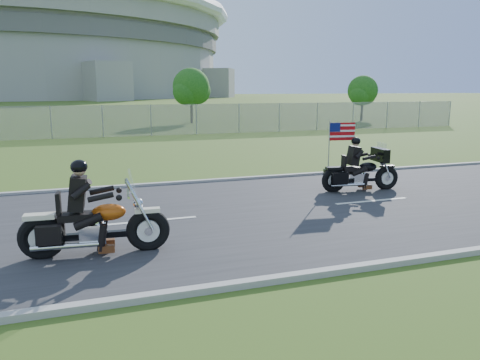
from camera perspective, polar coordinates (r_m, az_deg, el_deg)
name	(u,v)px	position (r m, az deg, el deg)	size (l,w,h in m)	color
ground	(232,215)	(11.45, -1.02, -4.32)	(420.00, 420.00, 0.00)	#3B571B
road	(232,214)	(11.44, -1.02, -4.22)	(120.00, 8.00, 0.04)	#28282B
curb_north	(193,182)	(15.24, -5.71, -0.26)	(120.00, 0.18, 0.12)	#9E9B93
curb_south	(308,275)	(7.88, 8.26, -11.40)	(120.00, 0.18, 0.12)	#9E9B93
fence	(51,122)	(30.61, -22.05, 6.53)	(60.00, 0.03, 2.00)	gray
stadium	(23,50)	(181.70, -24.92, 14.15)	(140.40, 140.40, 29.20)	#A3A099
tree_fence_near	(191,89)	(41.62, -5.94, 11.02)	(3.52, 3.28, 4.75)	#382316
tree_fence_far	(363,92)	(46.17, 14.74, 10.32)	(3.08, 2.87, 4.20)	#382316
motorcycle_lead	(93,226)	(9.02, -17.47, -5.37)	(2.71, 0.78, 1.82)	black
motorcycle_follow	(360,173)	(14.37, 14.46, 0.82)	(2.45, 0.88, 2.04)	black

